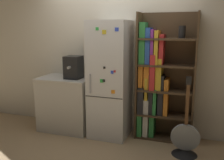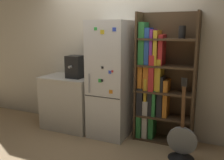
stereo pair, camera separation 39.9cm
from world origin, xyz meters
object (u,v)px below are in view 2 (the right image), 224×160
refrigerator (110,80)px  bookshelf (158,83)px  guitar (181,147)px  espresso_machine (75,67)px

refrigerator → bookshelf: 0.75m
guitar → bookshelf: bearing=135.3°
espresso_machine → guitar: espresso_machine is taller
refrigerator → espresso_machine: (-0.63, -0.03, 0.18)m
bookshelf → guitar: 1.01m
bookshelf → espresso_machine: size_ratio=5.30×
refrigerator → bookshelf: bookshelf is taller
bookshelf → guitar: size_ratio=1.74×
refrigerator → bookshelf: (0.74, 0.15, -0.01)m
bookshelf → espresso_machine: bearing=-172.2°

